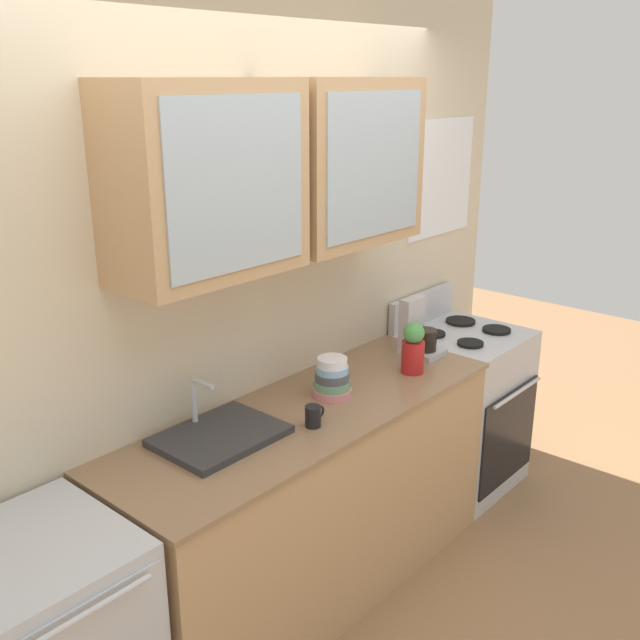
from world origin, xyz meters
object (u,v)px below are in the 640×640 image
bowl_stack (332,379)px  vase (413,348)px  coffee_maker (418,333)px  sink_faucet (219,435)px  cup_near_sink (313,416)px  stove_range (460,407)px

bowl_stack → vase: bearing=-14.1°
coffee_maker → sink_faucet: bearing=177.5°
vase → cup_near_sink: vase is taller
vase → coffee_maker: bearing=28.9°
cup_near_sink → coffee_maker: size_ratio=0.35×
bowl_stack → cup_near_sink: size_ratio=1.77×
stove_range → sink_faucet: bearing=177.1°
sink_faucet → cup_near_sink: 0.39m
bowl_stack → vase: 0.48m
stove_range → vase: bearing=-171.8°
stove_range → bowl_stack: (-1.12, 0.02, 0.53)m
sink_faucet → vase: (1.07, -0.18, 0.10)m
bowl_stack → coffee_maker: bearing=0.7°
bowl_stack → cup_near_sink: 0.31m
cup_near_sink → coffee_maker: bearing=8.6°
coffee_maker → vase: bearing=-151.1°
vase → coffee_maker: 0.26m
sink_faucet → cup_near_sink: size_ratio=4.70×
cup_near_sink → coffee_maker: 0.98m
sink_faucet → bowl_stack: bearing=-6.2°
vase → cup_near_sink: (-0.74, -0.02, -0.08)m
bowl_stack → vase: size_ratio=0.71×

